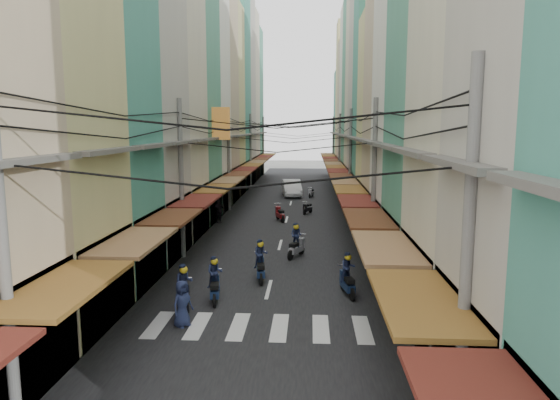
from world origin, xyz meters
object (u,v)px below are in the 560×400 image
at_px(white_car, 292,196).
at_px(market_umbrella, 418,231).
at_px(traffic_sign, 385,244).
at_px(bicycle, 405,263).

bearing_deg(white_car, market_umbrella, -83.09).
distance_m(white_car, traffic_sign, 29.25).
xyz_separation_m(white_car, market_umbrella, (6.44, -27.55, 2.33)).
bearing_deg(traffic_sign, bicycle, 69.25).
bearing_deg(bicycle, traffic_sign, 145.96).
xyz_separation_m(white_car, traffic_sign, (4.86, -28.77, 2.04)).
xyz_separation_m(bicycle, market_umbrella, (-0.15, -3.35, 2.33)).
distance_m(bicycle, traffic_sign, 5.29).
relative_size(white_car, bicycle, 3.41).
height_order(white_car, market_umbrella, market_umbrella).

